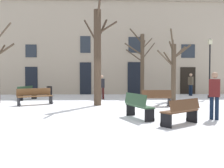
# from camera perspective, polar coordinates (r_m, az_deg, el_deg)

# --- Properties ---
(ground_plane) EXTENTS (35.76, 35.76, 0.00)m
(ground_plane) POSITION_cam_1_polar(r_m,az_deg,el_deg) (11.91, 0.32, -5.89)
(ground_plane) COLOR white
(building_facade) EXTENTS (22.35, 0.60, 8.23)m
(building_facade) POSITION_cam_1_polar(r_m,az_deg,el_deg) (21.43, -0.70, 8.84)
(building_facade) COLOR tan
(building_facade) RESTS_ON ground
(tree_near_facade) EXTENTS (1.89, 1.73, 5.51)m
(tree_near_facade) POSITION_cam_1_polar(r_m,az_deg,el_deg) (13.54, -3.32, 6.60)
(tree_near_facade) COLOR #423326
(tree_near_facade) RESTS_ON ground
(tree_foreground) EXTENTS (2.46, 2.02, 5.30)m
(tree_foreground) POSITION_cam_1_polar(r_m,az_deg,el_deg) (18.88, 6.81, 5.13)
(tree_foreground) COLOR #4C3D2D
(tree_foreground) RESTS_ON ground
(tree_right_of_center) EXTENTS (2.46, 2.32, 4.49)m
(tree_right_of_center) POSITION_cam_1_polar(r_m,az_deg,el_deg) (16.53, 13.93, 3.77)
(tree_right_of_center) COLOR #4C3D2D
(tree_right_of_center) RESTS_ON ground
(streetlamp) EXTENTS (0.30, 0.30, 4.22)m
(streetlamp) POSITION_cam_1_polar(r_m,az_deg,el_deg) (18.94, 21.49, 4.72)
(streetlamp) COLOR black
(streetlamp) RESTS_ON ground
(litter_bin) EXTENTS (0.44, 0.44, 0.77)m
(litter_bin) POSITION_cam_1_polar(r_m,az_deg,el_deg) (19.71, -14.16, -1.63)
(litter_bin) COLOR black
(litter_bin) RESTS_ON ground
(bench_back_to_back_left) EXTENTS (0.98, 1.64, 0.91)m
(bench_back_to_back_left) POSITION_cam_1_polar(r_m,az_deg,el_deg) (17.51, -18.97, -1.88)
(bench_back_to_back_left) COLOR #2D4C33
(bench_back_to_back_left) RESTS_ON ground
(bench_near_lamp) EXTENTS (1.51, 1.29, 0.87)m
(bench_near_lamp) POSITION_cam_1_polar(r_m,az_deg,el_deg) (8.57, 15.52, -6.08)
(bench_near_lamp) COLOR #51331E
(bench_near_lamp) RESTS_ON ground
(bench_far_corner) EXTENTS (1.88, 1.40, 0.91)m
(bench_far_corner) POSITION_cam_1_polar(r_m,az_deg,el_deg) (14.43, -17.27, -2.67)
(bench_far_corner) COLOR brown
(bench_far_corner) RESTS_ON ground
(bench_near_center_tree) EXTENTS (0.98, 1.63, 0.96)m
(bench_near_center_tree) POSITION_cam_1_polar(r_m,az_deg,el_deg) (9.51, 6.00, -4.94)
(bench_near_center_tree) COLOR #2D4C33
(bench_near_center_tree) RESTS_ON ground
(bench_by_litter_bin) EXTENTS (1.58, 0.50, 0.88)m
(bench_by_litter_bin) POSITION_cam_1_polar(r_m,az_deg,el_deg) (13.23, 10.04, -3.15)
(bench_by_litter_bin) COLOR #51331E
(bench_by_litter_bin) RESTS_ON ground
(person_near_bench) EXTENTS (0.39, 0.25, 1.64)m
(person_near_bench) POSITION_cam_1_polar(r_m,az_deg,el_deg) (16.80, -2.35, -0.45)
(person_near_bench) COLOR #350F0F
(person_near_bench) RESTS_ON ground
(person_by_shop_door) EXTENTS (0.38, 0.44, 1.77)m
(person_by_shop_door) POSITION_cam_1_polar(r_m,az_deg,el_deg) (20.63, 17.59, 0.17)
(person_by_shop_door) COLOR black
(person_by_shop_door) RESTS_ON ground
(person_crossing_plaza) EXTENTS (0.44, 0.37, 1.77)m
(person_crossing_plaza) POSITION_cam_1_polar(r_m,az_deg,el_deg) (9.92, 22.41, -1.94)
(person_crossing_plaza) COLOR black
(person_crossing_plaza) RESTS_ON ground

